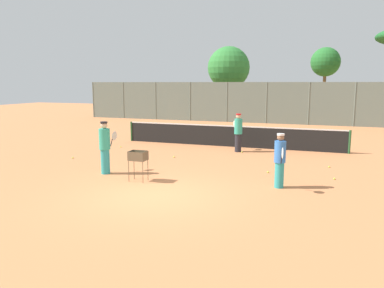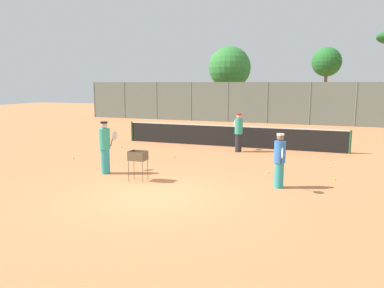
{
  "view_description": "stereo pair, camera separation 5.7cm",
  "coord_description": "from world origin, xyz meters",
  "views": [
    {
      "loc": [
        4.52,
        -9.27,
        3.17
      ],
      "look_at": [
        0.02,
        3.17,
        1.0
      ],
      "focal_mm": 35.0,
      "sensor_mm": 36.0,
      "label": 1
    },
    {
      "loc": [
        4.57,
        -9.25,
        3.17
      ],
      "look_at": [
        0.02,
        3.17,
        1.0
      ],
      "focal_mm": 35.0,
      "sensor_mm": 36.0,
      "label": 2
    }
  ],
  "objects": [
    {
      "name": "tennis_ball_6",
      "position": [
        4.87,
        3.65,
        0.03
      ],
      "size": [
        0.07,
        0.07,
        0.07
      ],
      "primitive_type": "sphere",
      "color": "#D1E54C",
      "rests_on": "ground_plane"
    },
    {
      "name": "player_red_cap",
      "position": [
        -2.72,
        1.8,
        0.96
      ],
      "size": [
        0.38,
        0.94,
        1.84
      ],
      "rotation": [
        0.0,
        0.0,
        1.46
      ],
      "color": "teal",
      "rests_on": "ground_plane"
    },
    {
      "name": "tennis_ball_5",
      "position": [
        0.94,
        7.37,
        0.03
      ],
      "size": [
        0.07,
        0.07,
        0.07
      ],
      "primitive_type": "sphere",
      "color": "#D1E54C",
      "rests_on": "ground_plane"
    },
    {
      "name": "player_white_outfit",
      "position": [
        3.25,
        2.04,
        0.87
      ],
      "size": [
        0.36,
        0.88,
        1.67
      ],
      "rotation": [
        0.0,
        0.0,
        4.95
      ],
      "color": "teal",
      "rests_on": "ground_plane"
    },
    {
      "name": "tennis_net",
      "position": [
        0.0,
        8.79,
        0.56
      ],
      "size": [
        11.21,
        0.1,
        1.07
      ],
      "color": "#26592D",
      "rests_on": "ground_plane"
    },
    {
      "name": "tennis_ball_4",
      "position": [
        -5.51,
        3.61,
        0.03
      ],
      "size": [
        0.07,
        0.07,
        0.07
      ],
      "primitive_type": "sphere",
      "color": "#D1E54C",
      "rests_on": "ground_plane"
    },
    {
      "name": "tree_5",
      "position": [
        -4.08,
        24.3,
        4.48
      ],
      "size": [
        3.79,
        3.79,
        6.42
      ],
      "color": "brown",
      "rests_on": "ground_plane"
    },
    {
      "name": "ball_cart",
      "position": [
        -1.14,
        1.28,
        0.76
      ],
      "size": [
        0.56,
        0.41,
        0.99
      ],
      "color": "brown",
      "rests_on": "ground_plane"
    },
    {
      "name": "back_fence",
      "position": [
        0.0,
        20.4,
        1.61
      ],
      "size": [
        31.98,
        0.08,
        3.23
      ],
      "color": "slate",
      "rests_on": "ground_plane"
    },
    {
      "name": "player_yellow_shirt",
      "position": [
        0.71,
        7.55,
        0.92
      ],
      "size": [
        0.6,
        0.81,
        1.77
      ],
      "rotation": [
        0.0,
        0.0,
        2.15
      ],
      "color": "#26262D",
      "rests_on": "ground_plane"
    },
    {
      "name": "tennis_ball_3",
      "position": [
        2.66,
        3.84,
        0.03
      ],
      "size": [
        0.07,
        0.07,
        0.07
      ],
      "primitive_type": "sphere",
      "color": "#D1E54C",
      "rests_on": "ground_plane"
    },
    {
      "name": "tennis_ball_0",
      "position": [
        -5.02,
        6.72,
        0.03
      ],
      "size": [
        0.07,
        0.07,
        0.07
      ],
      "primitive_type": "sphere",
      "color": "#D1E54C",
      "rests_on": "ground_plane"
    },
    {
      "name": "tennis_ball_1",
      "position": [
        4.71,
        5.48,
        0.03
      ],
      "size": [
        0.07,
        0.07,
        0.07
      ],
      "primitive_type": "sphere",
      "color": "#D1E54C",
      "rests_on": "ground_plane"
    },
    {
      "name": "tennis_ball_2",
      "position": [
        -1.55,
        5.25,
        0.03
      ],
      "size": [
        0.07,
        0.07,
        0.07
      ],
      "primitive_type": "sphere",
      "color": "#D1E54C",
      "rests_on": "ground_plane"
    },
    {
      "name": "ground_plane",
      "position": [
        0.0,
        0.0,
        0.0
      ],
      "size": [
        80.0,
        80.0,
        0.0
      ],
      "primitive_type": "plane",
      "color": "#D37F4C"
    },
    {
      "name": "tree_3",
      "position": [
        4.15,
        26.36,
        4.93
      ],
      "size": [
        2.55,
        2.55,
        6.26
      ],
      "color": "brown",
      "rests_on": "ground_plane"
    },
    {
      "name": "parked_car",
      "position": [
        -1.86,
        24.86,
        0.66
      ],
      "size": [
        4.2,
        1.7,
        1.6
      ],
      "color": "white",
      "rests_on": "ground_plane"
    }
  ]
}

